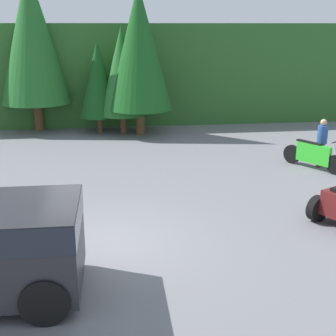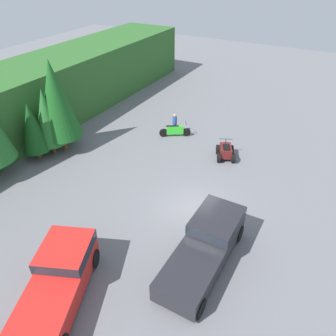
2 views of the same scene
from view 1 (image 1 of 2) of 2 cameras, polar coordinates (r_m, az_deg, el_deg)
ground_plane at (r=11.00m, az=-7.64°, el=-9.29°), size 80.00×80.00×0.00m
hillside_backdrop at (r=25.98m, az=-7.77°, el=11.64°), size 44.00×6.00×4.93m
tree_left at (r=22.91m, az=-16.25°, el=15.16°), size 3.26×3.26×7.40m
tree_mid_left at (r=21.95m, az=-8.50°, el=10.65°), size 1.85×1.85×4.20m
tree_mid_right at (r=21.60m, az=-5.65°, el=11.61°), size 2.12×2.12×4.82m
tree_right at (r=21.24m, az=-3.54°, el=14.39°), size 2.90×2.90×6.59m
dirt_bike at (r=17.12m, az=17.30°, el=1.48°), size 1.41×2.13×1.16m
rider_person at (r=17.38m, az=18.25°, el=3.14°), size 0.50×0.50×1.71m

